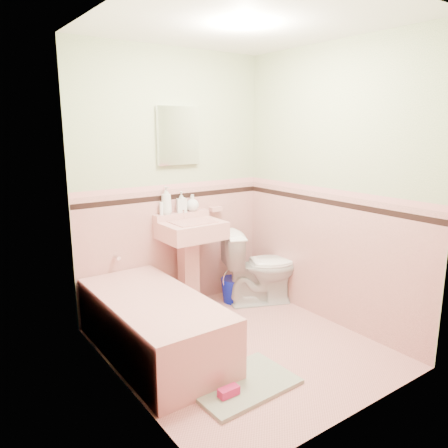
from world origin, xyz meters
TOP-DOWN VIEW (x-y plane):
  - floor at (0.00, 0.00)m, footprint 2.20×2.20m
  - ceiling at (0.00, 0.00)m, footprint 2.20×2.20m
  - wall_back at (0.00, 1.10)m, footprint 2.50×0.00m
  - wall_front at (0.00, -1.10)m, footprint 2.50×0.00m
  - wall_left at (-1.00, 0.00)m, footprint 0.00×2.50m
  - wall_right at (1.00, 0.00)m, footprint 0.00×2.50m
  - wainscot_back at (0.00, 1.09)m, footprint 2.00×0.00m
  - wainscot_front at (0.00, -1.09)m, footprint 2.00×0.00m
  - wainscot_left at (-0.99, 0.00)m, footprint 0.00×2.20m
  - wainscot_right at (0.99, 0.00)m, footprint 0.00×2.20m
  - accent_back at (0.00, 1.08)m, footprint 2.00×0.00m
  - accent_front at (0.00, -1.08)m, footprint 2.00×0.00m
  - accent_left at (-0.98, 0.00)m, footprint 0.00×2.20m
  - accent_right at (0.98, 0.00)m, footprint 0.00×2.20m
  - cap_back at (0.00, 1.08)m, footprint 2.00×0.00m
  - cap_front at (0.00, -1.08)m, footprint 2.00×0.00m
  - cap_left at (-0.98, 0.00)m, footprint 0.00×2.20m
  - cap_right at (0.98, 0.00)m, footprint 0.00×2.20m
  - bathtub at (-0.63, 0.33)m, footprint 0.70×1.50m
  - tub_faucet at (-0.63, 1.05)m, footprint 0.04×0.12m
  - sink at (0.05, 0.86)m, footprint 0.58×0.48m
  - sink_faucet at (0.05, 1.00)m, footprint 0.02×0.02m
  - medicine_cabinet at (0.05, 1.07)m, footprint 0.44×0.04m
  - soap_dish at (0.47, 1.06)m, footprint 0.13×0.07m
  - soap_bottle_left at (-0.11, 1.04)m, footprint 0.11×0.11m
  - soap_bottle_mid at (0.05, 1.04)m, footprint 0.12×0.12m
  - soap_bottle_right at (0.18, 1.04)m, footprint 0.13×0.13m
  - tube at (-0.16, 1.04)m, footprint 0.04×0.04m
  - toilet at (0.74, 0.65)m, footprint 0.86×0.68m
  - bucket at (0.52, 0.82)m, footprint 0.32×0.32m
  - bath_mat at (-0.33, -0.44)m, footprint 0.75×0.52m
  - shoe at (-0.51, -0.51)m, footprint 0.15×0.07m

SIDE VIEW (x-z plane):
  - floor at x=0.00m, z-range 0.00..0.00m
  - bath_mat at x=-0.33m, z-range 0.00..0.03m
  - shoe at x=-0.51m, z-range 0.03..0.09m
  - bucket at x=0.52m, z-range 0.00..0.25m
  - bathtub at x=-0.63m, z-range 0.00..0.45m
  - toilet at x=0.74m, z-range 0.00..0.77m
  - sink at x=0.05m, z-range 0.00..0.91m
  - wainscot_back at x=0.00m, z-range -0.40..1.60m
  - wainscot_front at x=0.00m, z-range -0.40..1.60m
  - wainscot_left at x=-0.99m, z-range -0.50..1.70m
  - wainscot_right at x=0.99m, z-range -0.50..1.70m
  - tub_faucet at x=-0.63m, z-range 0.61..0.65m
  - sink_faucet at x=0.05m, z-range 0.90..1.00m
  - soap_dish at x=0.47m, z-range 0.93..0.97m
  - tube at x=-0.16m, z-range 0.97..1.09m
  - soap_bottle_right at x=0.18m, z-range 0.97..1.13m
  - soap_bottle_mid at x=0.05m, z-range 0.97..1.17m
  - soap_bottle_left at x=-0.11m, z-range 0.97..1.23m
  - accent_left at x=-0.98m, z-range 0.02..2.22m
  - accent_right at x=0.98m, z-range 0.02..2.22m
  - accent_back at x=0.00m, z-range 0.12..2.12m
  - accent_front at x=0.00m, z-range 0.12..2.12m
  - cap_back at x=0.00m, z-range 0.22..2.22m
  - cap_front at x=0.00m, z-range 0.22..2.22m
  - cap_left at x=-0.98m, z-range 0.12..2.32m
  - cap_right at x=0.98m, z-range 0.12..2.32m
  - wall_back at x=0.00m, z-range 0.00..2.50m
  - wall_front at x=0.00m, z-range 0.00..2.50m
  - wall_left at x=-1.00m, z-range 0.00..2.50m
  - wall_right at x=1.00m, z-range 0.00..2.50m
  - medicine_cabinet at x=0.05m, z-range 1.43..1.97m
  - ceiling at x=0.00m, z-range 2.50..2.50m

